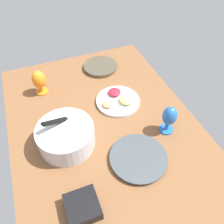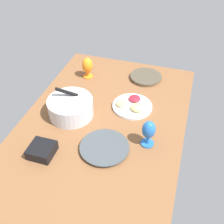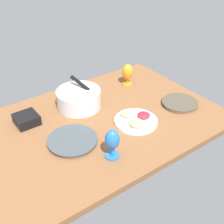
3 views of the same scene
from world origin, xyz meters
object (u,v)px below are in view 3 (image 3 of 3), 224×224
at_px(dinner_plate_right, 180,103).
at_px(hurricane_glass_blue, 112,141).
at_px(mixing_bowl, 79,98).
at_px(fruit_platter, 136,120).
at_px(square_bowl_black, 26,119).
at_px(dinner_plate_left, 72,141).
at_px(hurricane_glass_orange, 128,73).

distance_m(dinner_plate_right, hurricane_glass_blue, 0.70).
xyz_separation_m(mixing_bowl, hurricane_glass_blue, (-0.11, -0.54, 0.04)).
height_order(mixing_bowl, fruit_platter, mixing_bowl).
bearing_deg(square_bowl_black, dinner_plate_left, -67.17).
relative_size(dinner_plate_left, square_bowl_black, 2.08).
xyz_separation_m(mixing_bowl, fruit_platter, (0.19, -0.37, -0.05)).
xyz_separation_m(hurricane_glass_orange, square_bowl_black, (-0.83, -0.04, -0.06)).
bearing_deg(fruit_platter, hurricane_glass_blue, -151.48).
xyz_separation_m(fruit_platter, square_bowl_black, (-0.56, 0.39, 0.02)).
relative_size(mixing_bowl, square_bowl_black, 2.13).
bearing_deg(hurricane_glass_orange, dinner_plate_right, -76.19).
height_order(dinner_plate_left, hurricane_glass_orange, hurricane_glass_orange).
bearing_deg(hurricane_glass_orange, dinner_plate_left, -152.03).
bearing_deg(hurricane_glass_orange, square_bowl_black, -177.49).
height_order(dinner_plate_right, square_bowl_black, square_bowl_black).
height_order(fruit_platter, hurricane_glass_blue, hurricane_glass_blue).
bearing_deg(square_bowl_black, hurricane_glass_orange, 2.51).
distance_m(dinner_plate_left, fruit_platter, 0.42).
xyz_separation_m(dinner_plate_left, fruit_platter, (0.42, -0.06, 0.00)).
distance_m(dinner_plate_left, hurricane_glass_blue, 0.27).
relative_size(fruit_platter, square_bowl_black, 1.96).
relative_size(fruit_platter, hurricane_glass_blue, 1.56).
distance_m(dinner_plate_right, fruit_platter, 0.38).
xyz_separation_m(hurricane_glass_blue, square_bowl_black, (-0.25, 0.56, -0.07)).
distance_m(dinner_plate_left, square_bowl_black, 0.36).
relative_size(dinner_plate_right, hurricane_glass_blue, 1.40).
bearing_deg(square_bowl_black, mixing_bowl, -3.30).
height_order(dinner_plate_right, hurricane_glass_orange, hurricane_glass_orange).
distance_m(mixing_bowl, square_bowl_black, 0.37).
bearing_deg(dinner_plate_left, fruit_platter, -8.75).
relative_size(hurricane_glass_orange, square_bowl_black, 1.19).
bearing_deg(dinner_plate_left, hurricane_glass_blue, -63.17).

